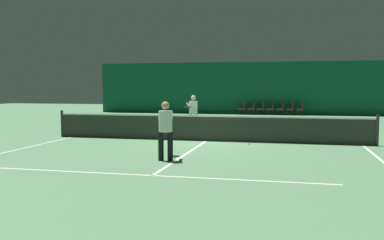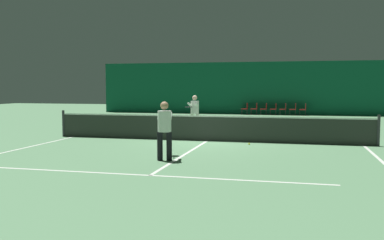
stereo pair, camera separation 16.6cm
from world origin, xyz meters
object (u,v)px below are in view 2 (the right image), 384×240
object	(u,v)px
player_near	(165,126)
courtside_chair_5	(294,108)
courtside_chair_6	(304,109)
courtside_chair_1	(255,108)
tennis_net	(207,127)
courtside_chair_2	(265,108)
courtside_chair_3	(274,108)
courtside_chair_0	(246,108)
player_far	(194,110)
courtside_chair_4	(284,108)
tennis_ball	(249,144)

from	to	relation	value
player_near	courtside_chair_5	distance (m)	20.04
courtside_chair_6	courtside_chair_1	bearing A→B (deg)	-90.00
courtside_chair_5	courtside_chair_6	world-z (taller)	same
tennis_net	courtside_chair_2	size ratio (longest dim) A/B	14.29
tennis_net	courtside_chair_3	size ratio (longest dim) A/B	14.29
courtside_chair_1	courtside_chair_2	distance (m)	0.68
courtside_chair_0	courtside_chair_5	bearing A→B (deg)	90.00
player_near	courtside_chair_0	world-z (taller)	player_near
tennis_net	courtside_chair_0	distance (m)	15.38
courtside_chair_1	courtside_chair_5	xyz separation A→B (m)	(2.72, 0.00, 0.00)
player_far	courtside_chair_4	size ratio (longest dim) A/B	1.94
courtside_chair_2	tennis_net	bearing A→B (deg)	-3.78
player_near	courtside_chair_3	world-z (taller)	player_near
player_near	courtside_chair_1	bearing A→B (deg)	-16.88
player_far	courtside_chair_0	xyz separation A→B (m)	(0.90, 12.19, -0.47)
courtside_chair_0	tennis_ball	bearing A→B (deg)	7.03
player_far	courtside_chair_3	world-z (taller)	player_far
courtside_chair_3	tennis_ball	bearing A→B (deg)	-0.20
courtside_chair_4	courtside_chair_0	bearing A→B (deg)	-90.00
player_near	tennis_ball	size ratio (longest dim) A/B	24.57
player_near	player_far	xyz separation A→B (m)	(-0.96, 7.56, 0.01)
courtside_chair_2	tennis_ball	world-z (taller)	courtside_chair_2
courtside_chair_0	courtside_chair_2	bearing A→B (deg)	90.00
courtside_chair_1	courtside_chair_5	distance (m)	2.72
courtside_chair_5	courtside_chair_3	bearing A→B (deg)	-90.00
courtside_chair_3	courtside_chair_4	bearing A→B (deg)	90.00
courtside_chair_2	courtside_chair_5	size ratio (longest dim) A/B	1.00
tennis_net	courtside_chair_5	world-z (taller)	tennis_net
courtside_chair_2	courtside_chair_3	xyz separation A→B (m)	(0.68, 0.00, 0.00)
player_near	player_far	size ratio (longest dim) A/B	0.99
player_near	tennis_ball	world-z (taller)	player_near
player_far	courtside_chair_4	world-z (taller)	player_far
player_near	courtside_chair_5	xyz separation A→B (m)	(3.34, 19.76, -0.46)
courtside_chair_1	player_near	bearing A→B (deg)	-1.81
player_far	courtside_chair_2	size ratio (longest dim) A/B	1.94
courtside_chair_6	tennis_ball	bearing A→B (deg)	-7.42
courtside_chair_1	courtside_chair_4	world-z (taller)	same
player_near	tennis_ball	distance (m)	4.26
courtside_chair_1	tennis_ball	world-z (taller)	courtside_chair_1
player_far	courtside_chair_0	bearing A→B (deg)	177.76
tennis_net	courtside_chair_1	xyz separation A→B (m)	(0.34, 15.38, -0.03)
courtside_chair_5	tennis_ball	world-z (taller)	courtside_chair_5
player_near	courtside_chair_6	distance (m)	20.17
courtside_chair_1	courtside_chair_6	size ratio (longest dim) A/B	1.00
courtside_chair_5	tennis_ball	xyz separation A→B (m)	(-1.41, -16.07, -0.45)
courtside_chair_0	courtside_chair_5	size ratio (longest dim) A/B	1.00
courtside_chair_3	tennis_ball	distance (m)	16.08
courtside_chair_0	courtside_chair_3	world-z (taller)	same
courtside_chair_2	courtside_chair_4	xyz separation A→B (m)	(1.36, 0.00, 0.00)
courtside_chair_0	courtside_chair_6	size ratio (longest dim) A/B	1.00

